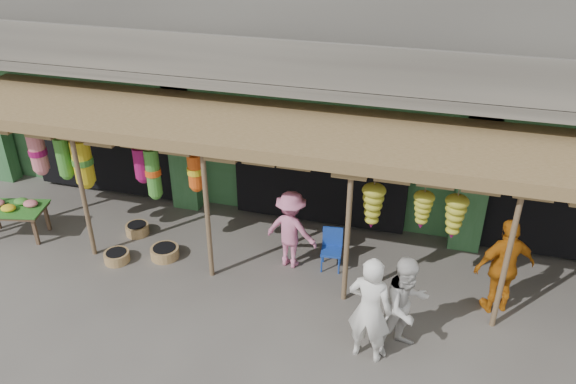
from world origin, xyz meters
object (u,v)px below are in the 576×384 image
(blue_chair, at_px, (332,246))
(person_vendor, at_px, (504,267))
(person_right, at_px, (406,306))
(person_front, at_px, (370,310))
(person_shopper, at_px, (291,230))
(flower_table, at_px, (13,209))

(blue_chair, relative_size, person_vendor, 0.45)
(person_right, xyz_separation_m, person_vendor, (1.47, 1.37, 0.05))
(person_front, relative_size, person_shopper, 1.17)
(person_right, height_order, person_shopper, person_right)
(person_front, bearing_deg, flower_table, -1.97)
(blue_chair, xyz_separation_m, person_shopper, (-0.76, -0.16, 0.33))
(flower_table, relative_size, person_shopper, 0.94)
(person_right, distance_m, person_vendor, 2.01)
(blue_chair, height_order, person_front, person_front)
(person_vendor, distance_m, person_shopper, 3.75)
(person_front, distance_m, person_right, 0.60)
(blue_chair, bearing_deg, person_shopper, -174.91)
(flower_table, xyz_separation_m, person_right, (7.96, -1.07, 0.20))
(flower_table, bearing_deg, person_front, -23.53)
(flower_table, relative_size, blue_chair, 1.83)
(blue_chair, distance_m, person_shopper, 0.84)
(flower_table, distance_m, person_right, 8.03)
(person_right, relative_size, person_shopper, 1.08)
(person_front, xyz_separation_m, person_right, (0.50, 0.32, -0.07))
(person_front, height_order, person_shopper, person_front)
(flower_table, bearing_deg, person_shopper, -7.06)
(person_front, distance_m, person_shopper, 2.65)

